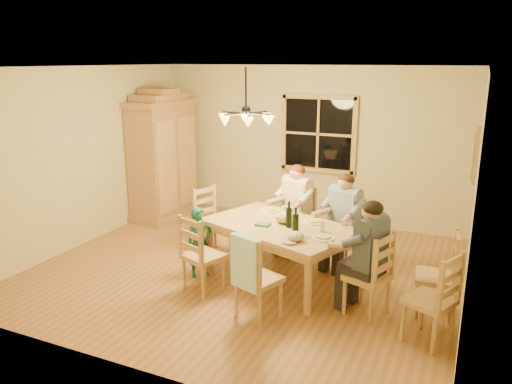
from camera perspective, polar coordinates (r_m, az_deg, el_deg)
The scene contains 33 objects.
floor at distance 6.95m, azimuth -1.06°, elevation -8.77°, with size 5.50×5.50×0.00m, color #996437.
ceiling at distance 6.36m, azimuth -1.18°, elevation 14.11°, with size 5.50×5.00×0.02m, color white.
wall_back at distance 8.80m, azimuth 5.91°, elevation 5.43°, with size 5.50×0.02×2.70m, color beige.
wall_left at distance 8.07m, azimuth -19.09°, elevation 3.82°, with size 0.02×5.00×2.70m, color beige.
wall_right at distance 5.92m, azimuth 23.70°, elevation -0.44°, with size 0.02×5.00×2.70m, color beige.
window at distance 8.68m, azimuth 7.13°, elevation 6.60°, with size 1.30×0.06×1.30m.
painting at distance 7.04m, azimuth 23.84°, elevation 3.92°, with size 0.06×0.78×0.64m.
chandelier at distance 6.40m, azimuth -1.15°, elevation 8.52°, with size 0.77×0.68×0.71m.
armoire at distance 9.14m, azimuth -10.59°, elevation 3.73°, with size 0.66×1.40×2.30m.
dining_table at distance 6.39m, azimuth 2.76°, elevation -4.57°, with size 2.15×1.71×0.76m.
chair_far_left at distance 7.43m, azimuth 4.53°, elevation -4.69°, with size 0.56×0.54×0.99m.
chair_far_right at distance 6.96m, azimuth 9.84°, elevation -6.24°, with size 0.56×0.54×0.99m.
chair_near_left at distance 6.26m, azimuth -5.98°, elevation -8.59°, with size 0.56×0.54×0.99m.
chair_near_right at distance 5.63m, azimuth 0.29°, elevation -11.29°, with size 0.56×0.54×0.99m.
chair_end_left at distance 7.38m, azimuth -4.90°, elevation -4.83°, with size 0.54×0.56×0.99m.
chair_end_right at distance 5.82m, azimuth 12.54°, elevation -10.78°, with size 0.54×0.56×0.99m.
adult_woman at distance 7.27m, azimuth 4.62°, elevation -0.69°, with size 0.50×0.52×0.87m.
adult_plaid_man at distance 6.79m, azimuth 10.04°, elevation -2.00°, with size 0.50×0.52×0.87m.
adult_slate_man at distance 5.61m, azimuth 12.85°, elevation -5.82°, with size 0.52×0.50×0.87m.
towel at distance 5.34m, azimuth -1.13°, elevation -8.11°, with size 0.38×0.10×0.58m, color #B3E5F2.
wine_bottle_a at distance 6.22m, azimuth 3.78°, elevation -2.57°, with size 0.08×0.08×0.33m, color black.
wine_bottle_b at distance 5.98m, azimuth 4.56°, elevation -3.29°, with size 0.08×0.08×0.33m, color black.
plate_woman at distance 6.91m, azimuth 1.66°, elevation -2.09°, with size 0.26×0.26×0.02m, color white.
plate_plaid at distance 6.46m, azimuth 6.51°, elevation -3.42°, with size 0.26×0.26×0.02m, color white.
plate_slate at distance 5.91m, azimuth 7.67°, elevation -5.23°, with size 0.26×0.26×0.02m, color white.
wine_glass_a at distance 6.66m, azimuth 3.22°, elevation -2.21°, with size 0.06×0.06×0.14m, color silver.
wine_glass_b at distance 6.12m, azimuth 7.54°, elevation -3.89°, with size 0.06×0.06×0.14m, color silver.
cap at distance 5.79m, azimuth 4.57°, elevation -5.06°, with size 0.20×0.20×0.11m, color tan.
napkin at distance 6.31m, azimuth 0.80°, elevation -3.71°, with size 0.18×0.14×0.03m, color slate.
cloth_bundle at distance 6.39m, azimuth 3.41°, elevation -2.89°, with size 0.28×0.22×0.15m, color #C0AA8B.
child at distance 6.61m, azimuth -6.46°, elevation -5.72°, with size 0.34×0.23×0.94m, color #17685B.
chair_spare_front at distance 5.46m, azimuth 19.09°, elevation -13.08°, with size 0.56×0.57×0.99m.
chair_spare_back at distance 6.01m, azimuth 19.69°, elevation -10.47°, with size 0.45×0.47×0.99m.
Camera 1 is at (2.73, -5.74, 2.79)m, focal length 35.00 mm.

